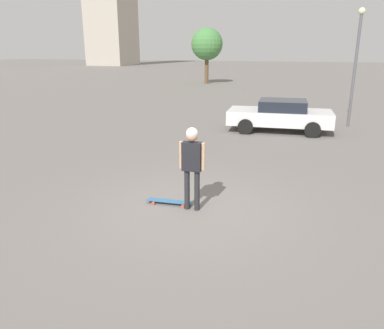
% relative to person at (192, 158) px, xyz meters
% --- Properties ---
extents(ground_plane, '(220.00, 220.00, 0.00)m').
position_rel_person_xyz_m(ground_plane, '(0.00, 0.00, -1.12)').
color(ground_plane, slate).
extents(person, '(0.54, 0.24, 1.75)m').
position_rel_person_xyz_m(person, '(0.00, 0.00, 0.00)').
color(person, '#262628').
rests_on(person, ground_plane).
extents(skateboard, '(0.99, 0.32, 0.08)m').
position_rel_person_xyz_m(skateboard, '(0.55, -0.07, -1.06)').
color(skateboard, '#336693').
rests_on(skateboard, ground_plane).
extents(car_parked_near, '(4.31, 2.37, 1.28)m').
position_rel_person_xyz_m(car_parked_near, '(-0.60, -8.73, -0.45)').
color(car_parked_near, silver).
rests_on(car_parked_near, ground_plane).
extents(tree_distant, '(3.09, 3.09, 5.34)m').
position_rel_person_xyz_m(tree_distant, '(9.50, -29.67, 2.64)').
color(tree_distant, brown).
rests_on(tree_distant, ground_plane).
extents(lamp_post, '(0.28, 0.28, 4.86)m').
position_rel_person_xyz_m(lamp_post, '(-3.30, -10.77, 1.78)').
color(lamp_post, '#59595E').
rests_on(lamp_post, ground_plane).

